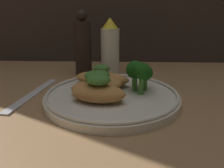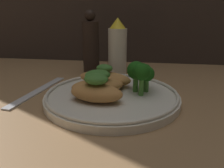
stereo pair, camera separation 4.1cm
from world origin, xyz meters
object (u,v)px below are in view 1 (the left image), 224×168
plate (112,96)px  sauce_bottle (110,48)px  broccoli_bunch (140,72)px  pepper_grinder (83,46)px

plate → sauce_bottle: (-1.26, 18.71, 6.22)cm
broccoli_bunch → sauce_bottle: bearing=111.7°
broccoli_bunch → sauce_bottle: sauce_bottle is taller
pepper_grinder → broccoli_bunch: bearing=-50.4°
sauce_bottle → broccoli_bunch: bearing=-68.3°
pepper_grinder → plate: bearing=-65.6°
pepper_grinder → sauce_bottle: bearing=0.0°
plate → broccoli_bunch: size_ratio=3.77×
broccoli_bunch → plate: bearing=-160.3°
broccoli_bunch → sauce_bottle: 18.14cm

